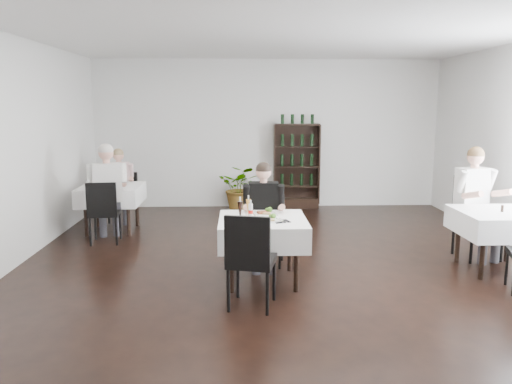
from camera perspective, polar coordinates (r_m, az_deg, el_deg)
room_shell at (r=5.80m, az=3.75°, el=4.01°), size 9.00×9.00×9.00m
wine_shelf at (r=10.20m, az=4.66°, el=2.88°), size 0.90×0.28×1.75m
main_table at (r=5.93m, az=0.76°, el=-4.46°), size 1.03×1.03×0.77m
left_table at (r=8.64m, az=-16.19°, el=-0.29°), size 0.98×0.98×0.77m
right_table at (r=7.03m, az=25.90°, el=-3.20°), size 0.98×0.98×0.77m
potted_tree at (r=10.08m, az=-1.77°, el=0.54°), size 0.99×0.92×0.90m
main_chair_far at (r=6.65m, az=1.38°, el=-3.75°), size 0.48×0.48×0.91m
main_chair_near at (r=5.13m, az=-0.68°, el=-7.25°), size 0.56×0.57×1.02m
left_chair_far at (r=9.33m, az=-14.82°, el=-0.18°), size 0.53×0.53×0.89m
left_chair_near at (r=7.88m, az=-17.04°, el=-1.82°), size 0.48×0.48×0.96m
right_chair_far at (r=7.55m, az=23.76°, el=-2.00°), size 0.57×0.58×1.13m
diner_main at (r=6.39m, az=0.87°, el=-1.76°), size 0.52×0.52×1.38m
diner_left_far at (r=9.24m, az=-15.36°, el=1.35°), size 0.54×0.57×1.33m
diner_left_near at (r=7.95m, az=-16.60°, el=0.77°), size 0.63×0.67×1.53m
diner_right_far at (r=7.45m, az=23.91°, el=-0.21°), size 0.65×0.69×1.54m
plate_far at (r=6.11m, az=1.06°, el=-2.42°), size 0.31×0.31×0.09m
plate_near at (r=5.78m, az=1.48°, el=-3.15°), size 0.33×0.33×0.08m
pilsner_dark at (r=5.79m, az=-1.82°, el=-2.15°), size 0.06×0.06×0.28m
pilsner_lager at (r=5.98m, az=-0.86°, el=-1.82°), size 0.06×0.06×0.26m
coke_bottle at (r=5.92m, az=-0.62°, el=-2.15°), size 0.05×0.05×0.21m
napkin_cutlery at (r=5.75m, az=2.92°, el=-3.35°), size 0.21×0.19×0.02m
pepper_mill at (r=6.98m, az=26.32°, el=-1.70°), size 0.04×0.04×0.09m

